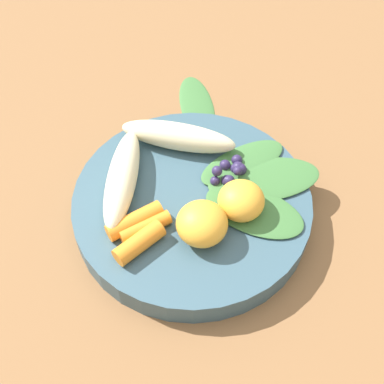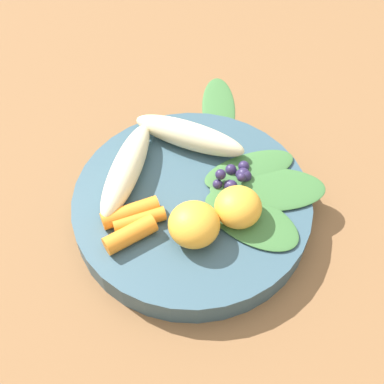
# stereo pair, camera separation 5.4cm
# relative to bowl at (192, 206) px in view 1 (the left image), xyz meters

# --- Properties ---
(ground_plane) EXTENTS (2.40, 2.40, 0.00)m
(ground_plane) POSITION_rel_bowl_xyz_m (0.00, 0.00, -0.02)
(ground_plane) COLOR brown
(bowl) EXTENTS (0.26, 0.26, 0.03)m
(bowl) POSITION_rel_bowl_xyz_m (0.00, 0.00, 0.00)
(bowl) COLOR #385666
(bowl) RESTS_ON ground_plane
(banana_peeled_left) EXTENTS (0.14, 0.07, 0.03)m
(banana_peeled_left) POSITION_rel_bowl_xyz_m (-0.03, -0.07, 0.03)
(banana_peeled_left) COLOR beige
(banana_peeled_left) RESTS_ON bowl
(banana_peeled_right) EXTENTS (0.09, 0.13, 0.03)m
(banana_peeled_right) POSITION_rel_bowl_xyz_m (-0.08, 0.00, 0.03)
(banana_peeled_right) COLOR beige
(banana_peeled_right) RESTS_ON bowl
(orange_segment_near) EXTENTS (0.05, 0.05, 0.04)m
(orange_segment_near) POSITION_rel_bowl_xyz_m (0.03, 0.05, 0.03)
(orange_segment_near) COLOR #F4A833
(orange_segment_near) RESTS_ON bowl
(orange_segment_far) EXTENTS (0.05, 0.05, 0.04)m
(orange_segment_far) POSITION_rel_bowl_xyz_m (0.05, -0.00, 0.04)
(orange_segment_far) COLOR #F4A833
(orange_segment_far) RESTS_ON bowl
(carrot_front) EXTENTS (0.04, 0.06, 0.02)m
(carrot_front) POSITION_rel_bowl_xyz_m (0.02, -0.06, 0.02)
(carrot_front) COLOR orange
(carrot_front) RESTS_ON bowl
(carrot_mid_left) EXTENTS (0.03, 0.06, 0.02)m
(carrot_mid_left) POSITION_rel_bowl_xyz_m (0.03, -0.06, 0.02)
(carrot_mid_left) COLOR orange
(carrot_mid_left) RESTS_ON bowl
(carrot_mid_right) EXTENTS (0.04, 0.06, 0.02)m
(carrot_mid_right) POSITION_rel_bowl_xyz_m (0.05, -0.06, 0.03)
(carrot_mid_right) COLOR orange
(carrot_mid_right) RESTS_ON bowl
(blueberry_pile) EXTENTS (0.04, 0.04, 0.02)m
(blueberry_pile) POSITION_rel_bowl_xyz_m (-0.02, 0.05, 0.02)
(blueberry_pile) COLOR #2D234C
(blueberry_pile) RESTS_ON bowl
(coconut_shred_patch) EXTENTS (0.04, 0.04, 0.00)m
(coconut_shred_patch) POSITION_rel_bowl_xyz_m (-0.01, 0.08, 0.02)
(coconut_shred_patch) COLOR white
(coconut_shred_patch) RESTS_ON bowl
(kale_leaf_left) EXTENTS (0.11, 0.12, 0.01)m
(kale_leaf_left) POSITION_rel_bowl_xyz_m (0.03, 0.06, 0.02)
(kale_leaf_left) COLOR #3D7038
(kale_leaf_left) RESTS_ON bowl
(kale_leaf_right) EXTENTS (0.06, 0.13, 0.01)m
(kale_leaf_right) POSITION_rel_bowl_xyz_m (-0.01, 0.08, 0.02)
(kale_leaf_right) COLOR #3D7038
(kale_leaf_right) RESTS_ON bowl
(kale_leaf_rear) EXTENTS (0.08, 0.12, 0.01)m
(kale_leaf_rear) POSITION_rel_bowl_xyz_m (-0.03, 0.07, 0.02)
(kale_leaf_rear) COLOR #3D7038
(kale_leaf_rear) RESTS_ON bowl
(kale_leaf_stray) EXTENTS (0.12, 0.05, 0.01)m
(kale_leaf_stray) POSITION_rel_bowl_xyz_m (-0.17, 0.04, -0.01)
(kale_leaf_stray) COLOR #3D7038
(kale_leaf_stray) RESTS_ON ground_plane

